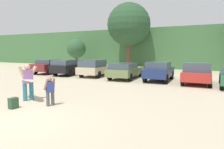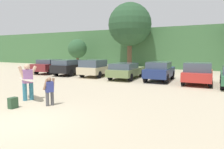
% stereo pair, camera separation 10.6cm
% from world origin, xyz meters
% --- Properties ---
extents(ground_plane, '(120.00, 120.00, 0.00)m').
position_xyz_m(ground_plane, '(0.00, 0.00, 0.00)').
color(ground_plane, '#C1B293').
extents(hillside_ridge, '(108.00, 12.00, 5.36)m').
position_xyz_m(hillside_ridge, '(0.00, 28.35, 2.68)').
color(hillside_ridge, '#427042').
rests_on(hillside_ridge, ground_plane).
extents(tree_far_left, '(2.69, 2.69, 3.97)m').
position_xyz_m(tree_far_left, '(-12.50, 19.46, 2.61)').
color(tree_far_left, brown).
rests_on(tree_far_left, ground_plane).
extents(tree_far_right, '(5.41, 5.41, 8.32)m').
position_xyz_m(tree_far_right, '(-4.77, 20.17, 5.59)').
color(tree_far_right, brown).
rests_on(tree_far_right, ground_plane).
extents(parked_car_maroon, '(2.29, 4.54, 1.45)m').
position_xyz_m(parked_car_maroon, '(-9.99, 11.78, 0.77)').
color(parked_car_maroon, maroon).
rests_on(parked_car_maroon, ground_plane).
extents(parked_car_black, '(2.35, 4.96, 1.48)m').
position_xyz_m(parked_car_black, '(-7.33, 11.67, 0.79)').
color(parked_car_black, black).
rests_on(parked_car_black, ground_plane).
extents(parked_car_champagne, '(2.25, 4.93, 1.54)m').
position_xyz_m(parked_car_champagne, '(-4.41, 11.85, 0.78)').
color(parked_car_champagne, beige).
rests_on(parked_car_champagne, ground_plane).
extents(parked_car_olive_green, '(2.28, 4.83, 1.33)m').
position_xyz_m(parked_car_olive_green, '(-1.31, 11.47, 0.72)').
color(parked_car_olive_green, '#6B7F4C').
rests_on(parked_car_olive_green, ground_plane).
extents(parked_car_navy, '(1.96, 4.07, 1.49)m').
position_xyz_m(parked_car_navy, '(1.53, 11.55, 0.80)').
color(parked_car_navy, navy).
rests_on(parked_car_navy, ground_plane).
extents(parked_car_red, '(2.06, 4.04, 1.53)m').
position_xyz_m(parked_car_red, '(4.34, 11.28, 0.78)').
color(parked_car_red, '#B72D28').
rests_on(parked_car_red, ground_plane).
extents(person_adult, '(0.50, 0.84, 1.74)m').
position_xyz_m(person_adult, '(-2.25, 2.24, 0.98)').
color(person_adult, teal).
rests_on(person_adult, ground_plane).
extents(person_child, '(0.34, 0.52, 1.24)m').
position_xyz_m(person_child, '(-0.61, 1.99, 0.70)').
color(person_child, '#4C4C51').
rests_on(person_child, ground_plane).
extents(surfboard_cream, '(1.99, 1.29, 0.12)m').
position_xyz_m(surfboard_cream, '(-2.35, 2.29, 0.99)').
color(surfboard_cream, beige).
extents(backpack_dropped, '(0.24, 0.34, 0.45)m').
position_xyz_m(backpack_dropped, '(-1.65, 0.96, 0.22)').
color(backpack_dropped, '#2D4C33').
rests_on(backpack_dropped, ground_plane).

